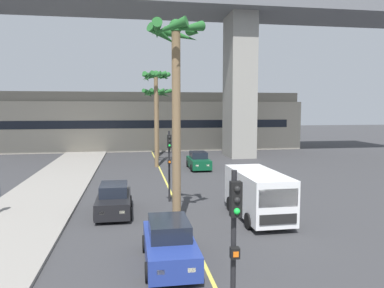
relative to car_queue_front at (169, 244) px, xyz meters
The scene contains 13 objects.
sidewalk_left 8.14m from the car_queue_front, 146.69° to the left, with size 4.80×80.00×0.15m, color gray.
lane_stripe_center 12.54m from the car_queue_front, 84.42° to the left, with size 0.14×56.00×0.01m, color #DBCC4C.
bridge_overpass 32.09m from the car_queue_front, 85.07° to the left, with size 64.05×8.00×19.98m.
pier_building_backdrop 38.42m from the car_queue_front, 88.18° to the left, with size 39.95×8.04×7.53m.
car_queue_front is the anchor object (origin of this frame).
car_queue_second 7.10m from the car_queue_front, 108.39° to the left, with size 1.84×4.10×1.56m.
car_queue_third 20.75m from the car_queue_front, 76.92° to the left, with size 1.86×4.11×1.56m.
delivery_van 6.84m from the car_queue_front, 43.81° to the left, with size 2.21×5.27×2.36m.
traffic_light_median_near 5.64m from the car_queue_front, 80.03° to the right, with size 0.24×0.37×4.20m.
traffic_light_median_far 9.00m from the car_queue_front, 84.20° to the left, with size 0.24×0.37×4.20m.
palm_tree_near_median 7.46m from the car_queue_front, 79.40° to the left, with size 2.56×2.66×9.37m.
palm_tree_mid_median 30.03m from the car_queue_front, 86.94° to the left, with size 3.46×3.51×7.78m.
palm_tree_far_median 22.94m from the car_queue_front, 87.38° to the left, with size 2.78×2.73×8.96m.
Camera 1 is at (-2.47, -1.28, 5.54)m, focal length 34.87 mm.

